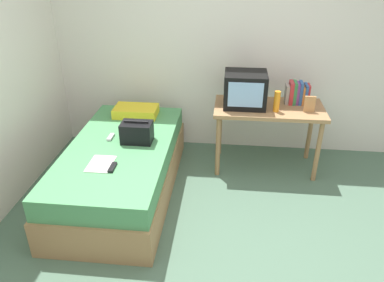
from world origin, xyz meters
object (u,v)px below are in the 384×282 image
(bed, at_px, (122,169))
(handbag, at_px, (137,132))
(remote_silver, at_px, (111,137))
(pillow, at_px, (136,111))
(book_row, at_px, (297,93))
(remote_dark, at_px, (112,167))
(magazine, at_px, (101,164))
(water_bottle, at_px, (277,101))
(desk, at_px, (268,115))
(picture_frame, at_px, (310,104))
(tv, at_px, (245,89))

(bed, bearing_deg, handbag, 28.73)
(bed, relative_size, remote_silver, 13.89)
(bed, bearing_deg, pillow, 90.26)
(book_row, bearing_deg, remote_dark, -144.38)
(magazine, bearing_deg, water_bottle, 29.87)
(desk, distance_m, picture_frame, 0.44)
(desk, relative_size, tv, 2.64)
(magazine, bearing_deg, book_row, 32.50)
(desk, bearing_deg, remote_silver, -161.61)
(picture_frame, relative_size, pillow, 0.35)
(tv, distance_m, remote_silver, 1.48)
(water_bottle, bearing_deg, remote_dark, -146.53)
(desk, xyz_separation_m, water_bottle, (0.06, -0.12, 0.20))
(bed, bearing_deg, magazine, -99.64)
(book_row, relative_size, handbag, 0.83)
(water_bottle, distance_m, remote_silver, 1.73)
(picture_frame, xyz_separation_m, magazine, (-1.93, -0.94, -0.27))
(bed, bearing_deg, picture_frame, 16.82)
(handbag, bearing_deg, tv, 29.16)
(tv, relative_size, pillow, 0.91)
(tv, height_order, handbag, tv)
(bed, xyz_separation_m, handbag, (0.16, 0.09, 0.38))
(picture_frame, bearing_deg, remote_silver, -167.72)
(book_row, height_order, magazine, book_row)
(pillow, bearing_deg, remote_silver, -101.96)
(picture_frame, relative_size, handbag, 0.57)
(picture_frame, relative_size, remote_dark, 1.09)
(bed, relative_size, picture_frame, 11.77)
(tv, distance_m, picture_frame, 0.68)
(book_row, relative_size, remote_dark, 1.61)
(desk, distance_m, handbag, 1.43)
(water_bottle, xyz_separation_m, picture_frame, (0.34, 0.02, -0.02))
(tv, height_order, pillow, tv)
(picture_frame, distance_m, pillow, 1.89)
(pillow, height_order, remote_silver, pillow)
(water_bottle, bearing_deg, tv, 158.17)
(picture_frame, bearing_deg, bed, -163.18)
(handbag, height_order, remote_silver, handbag)
(desk, xyz_separation_m, book_row, (0.29, 0.13, 0.21))
(desk, bearing_deg, water_bottle, -64.44)
(magazine, bearing_deg, pillow, 86.81)
(bed, relative_size, pillow, 4.14)
(water_bottle, height_order, picture_frame, water_bottle)
(handbag, relative_size, remote_silver, 2.08)
(magazine, height_order, remote_silver, remote_silver)
(water_bottle, height_order, book_row, book_row)
(remote_dark, distance_m, remote_silver, 0.59)
(remote_dark, bearing_deg, handbag, 79.15)
(book_row, height_order, remote_silver, book_row)
(book_row, distance_m, picture_frame, 0.25)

